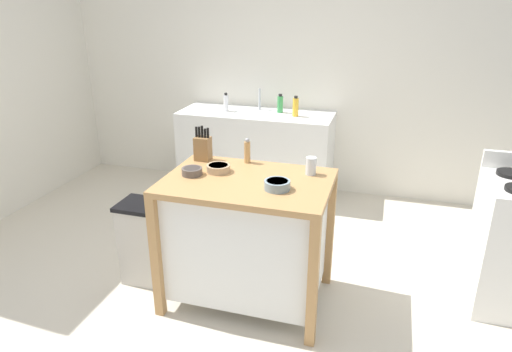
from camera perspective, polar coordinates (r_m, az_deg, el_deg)
ground_plane at (r=3.42m, az=-3.99°, el=-14.44°), size 6.04×6.04×0.00m
wall_back at (r=4.92m, az=4.72°, el=13.22°), size 5.04×0.10×2.60m
kitchen_island at (r=3.12m, az=-1.06°, el=-7.26°), size 1.08×0.75×0.90m
knife_block at (r=3.30m, az=-6.66°, el=3.54°), size 0.11×0.09×0.25m
bowl_ceramic_wide at (r=2.79m, az=2.66°, el=-1.09°), size 0.16×0.16×0.06m
bowl_ceramic_small at (r=3.05m, az=-7.98°, el=0.61°), size 0.14×0.14×0.05m
bowl_stoneware_deep at (r=3.08m, az=-4.72°, el=0.99°), size 0.16×0.16×0.05m
drinking_cup at (r=3.03m, az=6.87°, el=1.25°), size 0.07×0.07×0.12m
pepper_grinder at (r=3.22m, az=-1.10°, el=3.13°), size 0.04×0.04×0.18m
trash_bin at (r=3.49m, az=-13.46°, el=-8.02°), size 0.36×0.28×0.63m
sink_counter at (r=4.86m, az=-0.02°, el=2.85°), size 1.58×0.60×0.89m
sink_faucet at (r=4.85m, az=0.46°, el=9.57°), size 0.02×0.02×0.22m
bottle_hand_soap at (r=4.58m, az=4.96°, el=8.59°), size 0.06×0.06×0.20m
bottle_dish_soap at (r=4.79m, az=-3.76°, el=9.12°), size 0.05×0.05×0.19m
bottle_spray_cleaner at (r=4.73m, az=3.03°, el=8.97°), size 0.06×0.06×0.19m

